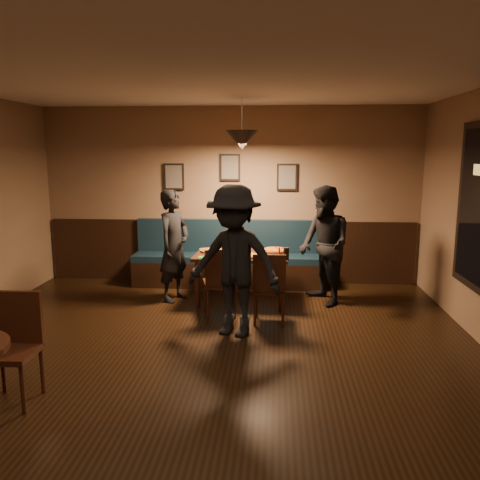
{
  "coord_description": "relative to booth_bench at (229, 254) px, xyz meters",
  "views": [
    {
      "loc": [
        0.74,
        -4.31,
        2.1
      ],
      "look_at": [
        0.27,
        2.01,
        0.95
      ],
      "focal_mm": 36.71,
      "sensor_mm": 36.0,
      "label": 1
    }
  ],
  "objects": [
    {
      "name": "pizza_b",
      "position": [
        0.32,
        -1.05,
        0.21
      ],
      "size": [
        0.4,
        0.4,
        0.04
      ],
      "primitive_type": "cylinder",
      "rotation": [
        0.0,
        0.0,
        0.17
      ],
      "color": "orange",
      "rests_on": "dining_table"
    },
    {
      "name": "pizza_c",
      "position": [
        0.73,
        -0.66,
        0.21
      ],
      "size": [
        0.46,
        0.46,
        0.04
      ],
      "primitive_type": "cylinder",
      "rotation": [
        0.0,
        0.0,
        -0.31
      ],
      "color": "#C86325",
      "rests_on": "dining_table"
    },
    {
      "name": "wainscot",
      "position": [
        0.0,
        0.27,
        0.0
      ],
      "size": [
        5.88,
        0.06,
        1.0
      ],
      "primitive_type": "cube",
      "color": "black",
      "rests_on": "ground"
    },
    {
      "name": "chair_near_left",
      "position": [
        0.02,
        -1.43,
        -0.05
      ],
      "size": [
        0.48,
        0.48,
        0.9
      ],
      "primitive_type": null,
      "rotation": [
        0.0,
        0.0,
        0.24
      ],
      "color": "black",
      "rests_on": "floor"
    },
    {
      "name": "cutlery_set",
      "position": [
        0.23,
        -1.21,
        0.19
      ],
      "size": [
        0.19,
        0.02,
        0.0
      ],
      "primitive_type": "cube",
      "rotation": [
        0.0,
        0.0,
        1.56
      ],
      "color": "silver",
      "rests_on": "dining_table"
    },
    {
      "name": "dining_table",
      "position": [
        0.27,
        -0.84,
        -0.15
      ],
      "size": [
        1.32,
        0.88,
        0.69
      ],
      "primitive_type": "cube",
      "rotation": [
        0.0,
        0.0,
        -0.04
      ],
      "color": "black",
      "rests_on": "floor"
    },
    {
      "name": "booth_bench",
      "position": [
        0.0,
        0.0,
        0.0
      ],
      "size": [
        3.0,
        0.6,
        1.0
      ],
      "primitive_type": null,
      "color": "#0F232D",
      "rests_on": "ground"
    },
    {
      "name": "diner_left",
      "position": [
        -0.69,
        -0.82,
        0.29
      ],
      "size": [
        0.58,
        0.68,
        1.58
      ],
      "primitive_type": "imported",
      "rotation": [
        0.0,
        0.0,
        1.15
      ],
      "color": "black",
      "rests_on": "floor"
    },
    {
      "name": "tabasco_bottle",
      "position": [
        0.79,
        -0.85,
        0.25
      ],
      "size": [
        0.03,
        0.03,
        0.11
      ],
      "primitive_type": "cylinder",
      "rotation": [
        0.0,
        0.0,
        0.4
      ],
      "color": "#9E1405",
      "rests_on": "dining_table"
    },
    {
      "name": "cafe_chair_far",
      "position": [
        -1.46,
        -3.82,
        -0.04
      ],
      "size": [
        0.42,
        0.42,
        0.93
      ],
      "primitive_type": null,
      "rotation": [
        0.0,
        0.0,
        3.17
      ],
      "color": "black",
      "rests_on": "floor"
    },
    {
      "name": "soda_glass",
      "position": [
        0.87,
        -1.18,
        0.27
      ],
      "size": [
        0.09,
        0.09,
        0.16
      ],
      "primitive_type": "cylinder",
      "rotation": [
        0.0,
        0.0,
        -0.27
      ],
      "color": "black",
      "rests_on": "dining_table"
    },
    {
      "name": "picture_center",
      "position": [
        0.0,
        0.27,
        1.35
      ],
      "size": [
        0.32,
        0.04,
        0.42
      ],
      "primitive_type": "cube",
      "color": "black",
      "rests_on": "wall_back"
    },
    {
      "name": "diner_front",
      "position": [
        0.27,
        -2.1,
        0.37
      ],
      "size": [
        1.27,
        0.98,
        1.74
      ],
      "primitive_type": "imported",
      "rotation": [
        0.0,
        0.0,
        -0.33
      ],
      "color": "black",
      "rests_on": "floor"
    },
    {
      "name": "chair_near_right",
      "position": [
        0.67,
        -1.65,
        -0.05
      ],
      "size": [
        0.4,
        0.4,
        0.89
      ],
      "primitive_type": null,
      "rotation": [
        0.0,
        0.0,
        -0.01
      ],
      "color": "black",
      "rests_on": "floor"
    },
    {
      "name": "diner_right",
      "position": [
        1.4,
        -0.83,
        0.32
      ],
      "size": [
        0.88,
        0.98,
        1.64
      ],
      "primitive_type": "imported",
      "rotation": [
        0.0,
        0.0,
        -1.18
      ],
      "color": "black",
      "rests_on": "floor"
    },
    {
      "name": "floor",
      "position": [
        0.0,
        -3.2,
        -0.5
      ],
      "size": [
        7.0,
        7.0,
        0.0
      ],
      "primitive_type": "plane",
      "color": "black",
      "rests_on": "ground"
    },
    {
      "name": "napkin_a",
      "position": [
        -0.3,
        -0.59,
        0.19
      ],
      "size": [
        0.17,
        0.17,
        0.01
      ],
      "primitive_type": "cube",
      "rotation": [
        0.0,
        0.0,
        0.24
      ],
      "color": "#207923",
      "rests_on": "dining_table"
    },
    {
      "name": "pendant_lamp",
      "position": [
        0.27,
        -0.84,
        1.75
      ],
      "size": [
        0.44,
        0.44,
        0.25
      ],
      "primitive_type": "cone",
      "rotation": [
        3.14,
        0.0,
        0.0
      ],
      "color": "black",
      "rests_on": "ceiling"
    },
    {
      "name": "pizza_a",
      "position": [
        -0.17,
        -0.73,
        0.21
      ],
      "size": [
        0.37,
        0.37,
        0.04
      ],
      "primitive_type": "cylinder",
      "rotation": [
        0.0,
        0.0,
        0.19
      ],
      "color": "#C37824",
      "rests_on": "dining_table"
    },
    {
      "name": "ceiling",
      "position": [
        0.0,
        -3.2,
        2.3
      ],
      "size": [
        7.0,
        7.0,
        0.0
      ],
      "primitive_type": "plane",
      "rotation": [
        3.14,
        0.0,
        0.0
      ],
      "color": "silver",
      "rests_on": "ground"
    },
    {
      "name": "picture_left",
      "position": [
        -0.9,
        0.27,
        1.2
      ],
      "size": [
        0.32,
        0.04,
        0.42
      ],
      "primitive_type": "cube",
      "color": "black",
      "rests_on": "wall_back"
    },
    {
      "name": "napkin_b",
      "position": [
        -0.24,
        -1.11,
        0.19
      ],
      "size": [
        0.16,
        0.16,
        0.01
      ],
      "primitive_type": "cube",
      "rotation": [
        0.0,
        0.0,
        0.23
      ],
      "color": "#217F25",
      "rests_on": "dining_table"
    },
    {
      "name": "wall_back",
      "position": [
        0.0,
        0.3,
        0.9
      ],
      "size": [
        6.0,
        0.0,
        6.0
      ],
      "primitive_type": "plane",
      "rotation": [
        1.57,
        0.0,
        0.0
      ],
      "color": "#8C704F",
      "rests_on": "ground"
    },
    {
      "name": "picture_right",
      "position": [
        0.9,
        0.27,
        1.2
      ],
      "size": [
        0.32,
        0.04,
        0.42
      ],
      "primitive_type": "cube",
      "color": "black",
      "rests_on": "wall_back"
    }
  ]
}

